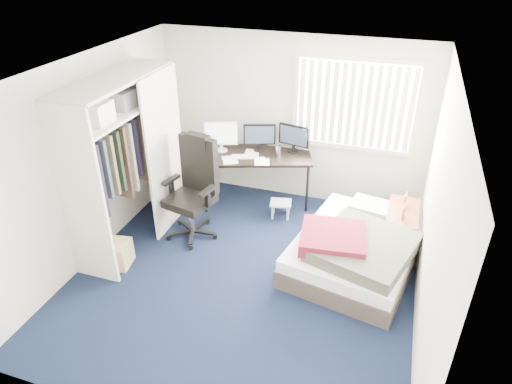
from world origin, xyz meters
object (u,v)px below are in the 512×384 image
at_px(office_chair, 194,198).
at_px(bed, 356,248).
at_px(desk, 256,152).
at_px(nightstand, 403,215).

xyz_separation_m(office_chair, bed, (2.21, -0.07, -0.28)).
bearing_deg(desk, office_chair, -115.54).
distance_m(nightstand, bed, 0.83).
relative_size(office_chair, nightstand, 1.78).
bearing_deg(nightstand, bed, -128.26).
distance_m(desk, office_chair, 1.25).
bearing_deg(desk, bed, -34.56).
height_order(desk, office_chair, office_chair).
relative_size(desk, bed, 0.86).
relative_size(office_chair, bed, 0.68).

